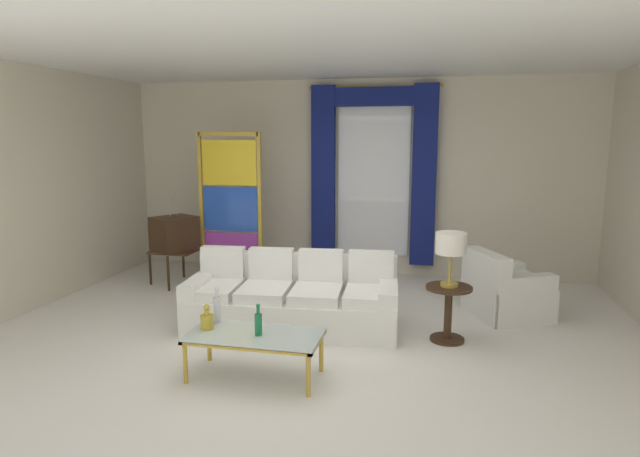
# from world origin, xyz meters

# --- Properties ---
(ground_plane) EXTENTS (16.00, 16.00, 0.00)m
(ground_plane) POSITION_xyz_m (0.00, 0.00, 0.00)
(ground_plane) COLOR white
(wall_rear) EXTENTS (8.00, 0.12, 3.00)m
(wall_rear) POSITION_xyz_m (0.00, 3.06, 1.50)
(wall_rear) COLOR beige
(wall_rear) RESTS_ON ground
(wall_left) EXTENTS (0.12, 7.00, 3.00)m
(wall_left) POSITION_xyz_m (-3.66, 0.60, 1.50)
(wall_left) COLOR beige
(wall_left) RESTS_ON ground
(ceiling_slab) EXTENTS (8.00, 7.60, 0.04)m
(ceiling_slab) POSITION_xyz_m (0.00, 0.80, 3.02)
(ceiling_slab) COLOR white
(curtained_window) EXTENTS (2.00, 0.17, 2.70)m
(curtained_window) POSITION_xyz_m (0.30, 2.89, 1.74)
(curtained_window) COLOR white
(curtained_window) RESTS_ON ground
(couch_white_long) EXTENTS (2.40, 1.11, 0.86)m
(couch_white_long) POSITION_xyz_m (-0.28, 0.39, 0.31)
(couch_white_long) COLOR white
(couch_white_long) RESTS_ON ground
(coffee_table) EXTENTS (1.19, 0.58, 0.41)m
(coffee_table) POSITION_xyz_m (-0.26, -0.96, 0.37)
(coffee_table) COLOR silver
(coffee_table) RESTS_ON ground
(bottle_blue_decanter) EXTENTS (0.12, 0.12, 0.23)m
(bottle_blue_decanter) POSITION_xyz_m (-0.72, -0.94, 0.49)
(bottle_blue_decanter) COLOR gold
(bottle_blue_decanter) RESTS_ON coffee_table
(bottle_crystal_tall) EXTENTS (0.06, 0.06, 0.35)m
(bottle_crystal_tall) POSITION_xyz_m (-0.69, -0.78, 0.55)
(bottle_crystal_tall) COLOR silver
(bottle_crystal_tall) RESTS_ON coffee_table
(bottle_amber_squat) EXTENTS (0.06, 0.06, 0.29)m
(bottle_amber_squat) POSITION_xyz_m (-0.21, -0.99, 0.52)
(bottle_amber_squat) COLOR #196B3D
(bottle_amber_squat) RESTS_ON coffee_table
(vintage_tv) EXTENTS (0.73, 0.76, 1.35)m
(vintage_tv) POSITION_xyz_m (-2.42, 1.71, 0.73)
(vintage_tv) COLOR #382314
(vintage_tv) RESTS_ON ground
(armchair_white) EXTENTS (1.08, 1.07, 0.80)m
(armchair_white) POSITION_xyz_m (2.09, 1.26, 0.29)
(armchair_white) COLOR white
(armchair_white) RESTS_ON ground
(stained_glass_divider) EXTENTS (0.95, 0.05, 2.20)m
(stained_glass_divider) POSITION_xyz_m (-1.64, 1.94, 1.06)
(stained_glass_divider) COLOR gold
(stained_glass_divider) RESTS_ON ground
(peacock_figurine) EXTENTS (0.44, 0.60, 0.50)m
(peacock_figurine) POSITION_xyz_m (-1.17, 1.47, 0.22)
(peacock_figurine) COLOR beige
(peacock_figurine) RESTS_ON ground
(round_side_table) EXTENTS (0.48, 0.48, 0.59)m
(round_side_table) POSITION_xyz_m (1.43, 0.31, 0.36)
(round_side_table) COLOR #382314
(round_side_table) RESTS_ON ground
(table_lamp_brass) EXTENTS (0.32, 0.32, 0.57)m
(table_lamp_brass) POSITION_xyz_m (1.43, 0.31, 1.03)
(table_lamp_brass) COLOR #B29338
(table_lamp_brass) RESTS_ON round_side_table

